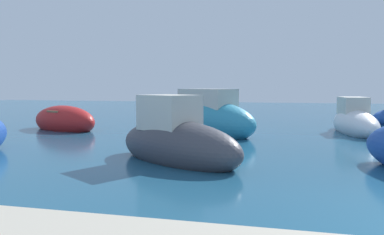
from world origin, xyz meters
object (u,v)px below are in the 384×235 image
(moored_boat_7, at_px, (179,115))
(moored_boat_5, at_px, (64,121))
(moored_boat_0, at_px, (200,119))
(moored_boat_8, at_px, (177,142))
(moored_boat_1, at_px, (355,122))

(moored_boat_7, bearing_deg, moored_boat_5, 135.59)
(moored_boat_0, relative_size, moored_boat_5, 1.44)
(moored_boat_8, bearing_deg, moored_boat_7, 136.97)
(moored_boat_0, height_order, moored_boat_1, moored_boat_0)
(moored_boat_7, bearing_deg, moored_boat_0, -163.96)
(moored_boat_5, xyz_separation_m, moored_boat_7, (3.92, 5.33, -0.04))
(moored_boat_1, xyz_separation_m, moored_boat_8, (-5.64, -7.62, 0.07))
(moored_boat_0, distance_m, moored_boat_1, 6.52)
(moored_boat_1, xyz_separation_m, moored_boat_7, (-8.64, 3.52, -0.09))
(moored_boat_0, xyz_separation_m, moored_boat_7, (-2.36, 5.27, -0.25))
(moored_boat_1, height_order, moored_boat_5, moored_boat_1)
(moored_boat_0, bearing_deg, moored_boat_5, 33.81)
(moored_boat_7, xyz_separation_m, moored_boat_8, (3.00, -11.14, 0.16))
(moored_boat_5, distance_m, moored_boat_7, 6.61)
(moored_boat_1, height_order, moored_boat_7, moored_boat_1)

